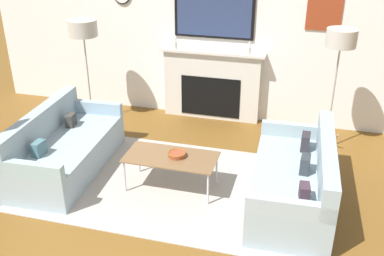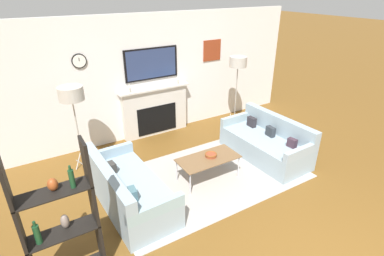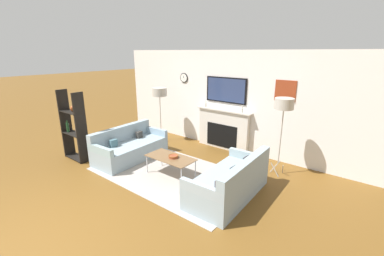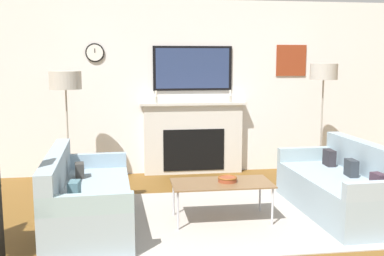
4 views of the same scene
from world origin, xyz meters
The scene contains 9 objects.
fireplace_wall centered at (0.00, 5.18, 1.23)m, with size 7.56×0.28×2.70m.
area_rug centered at (0.00, 2.96, 0.01)m, with size 3.56×2.12×0.01m.
couch_left centered at (-1.48, 2.96, 0.28)m, with size 0.93×1.91×0.81m.
couch_right centered at (1.48, 2.97, 0.29)m, with size 0.92×1.86×0.81m.
coffee_table centered at (0.01, 2.90, 0.41)m, with size 1.10×0.55×0.44m.
decorative_bowl centered at (0.07, 2.92, 0.47)m, with size 0.22×0.22×0.06m.
floor_lamp_left centered at (-1.84, 4.45, 1.49)m, with size 0.43×0.43×1.64m.
floor_lamp_right centered at (1.84, 4.45, 1.58)m, with size 0.40×0.40×1.74m.
shelf_unit centered at (-2.53, 2.10, 0.85)m, with size 0.79×0.28×1.75m.
Camera 2 is at (-2.59, -0.83, 3.21)m, focal length 28.00 mm.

